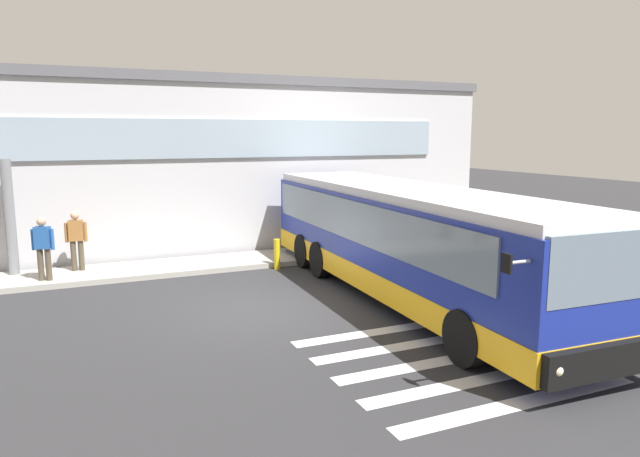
{
  "coord_description": "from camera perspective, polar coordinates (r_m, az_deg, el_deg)",
  "views": [
    {
      "loc": [
        -3.98,
        -12.11,
        3.94
      ],
      "look_at": [
        2.09,
        1.5,
        1.5
      ],
      "focal_mm": 32.41,
      "sensor_mm": 36.0,
      "label": 1
    }
  ],
  "objects": [
    {
      "name": "ground_plane",
      "position": [
        13.35,
        -5.62,
        -7.97
      ],
      "size": [
        80.0,
        90.0,
        0.02
      ],
      "primitive_type": "cube",
      "color": "#2B2B2D",
      "rests_on": "ground"
    },
    {
      "name": "bay_paint_stripes",
      "position": [
        10.67,
        12.43,
        -12.58
      ],
      "size": [
        4.4,
        3.96,
        0.01
      ],
      "color": "silver",
      "rests_on": "ground"
    },
    {
      "name": "terminal_building",
      "position": [
        23.98,
        -16.19,
        6.46
      ],
      "size": [
        22.68,
        13.8,
        5.82
      ],
      "color": "#B7B7BC",
      "rests_on": "ground"
    },
    {
      "name": "boarding_curb",
      "position": [
        17.8,
        -10.54,
        -3.4
      ],
      "size": [
        24.88,
        2.0,
        0.15
      ],
      "primitive_type": "cube",
      "color": "#9E9B93",
      "rests_on": "ground"
    },
    {
      "name": "entry_support_column",
      "position": [
        17.71,
        -28.31,
        0.98
      ],
      "size": [
        0.28,
        0.28,
        3.14
      ],
      "primitive_type": "cylinder",
      "color": "slate",
      "rests_on": "boarding_curb"
    },
    {
      "name": "bus_main_foreground",
      "position": [
        14.03,
        8.58,
        -1.51
      ],
      "size": [
        3.49,
        12.05,
        2.7
      ],
      "color": "navy",
      "rests_on": "ground"
    },
    {
      "name": "passenger_near_column",
      "position": [
        16.67,
        -25.63,
        -1.39
      ],
      "size": [
        0.55,
        0.47,
        1.68
      ],
      "color": "#4C4233",
      "rests_on": "boarding_curb"
    },
    {
      "name": "passenger_by_doorway",
      "position": [
        17.49,
        -22.93,
        -0.86
      ],
      "size": [
        0.59,
        0.27,
        1.68
      ],
      "color": "#4C4233",
      "rests_on": "boarding_curb"
    },
    {
      "name": "safety_bollard_yellow",
      "position": [
        17.05,
        -4.27,
        -2.54
      ],
      "size": [
        0.18,
        0.18,
        0.9
      ],
      "primitive_type": "cylinder",
      "color": "yellow",
      "rests_on": "ground"
    }
  ]
}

